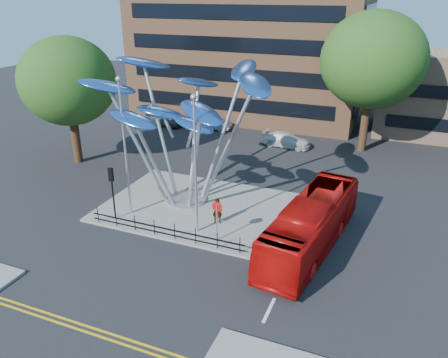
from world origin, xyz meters
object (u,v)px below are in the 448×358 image
at_px(street_lamp_left, 124,136).
at_px(parked_car_right, 286,140).
at_px(street_lamp_right, 195,154).
at_px(parked_car_left, 165,118).
at_px(tree_right, 373,60).
at_px(red_bus, 311,224).
at_px(pedestrian, 217,211).
at_px(tree_left, 68,82).
at_px(parked_car_mid, 211,123).
at_px(leaf_sculpture, 183,103).
at_px(no_entry_sign_island, 217,214).
at_px(traffic_light_island, 112,183).

distance_m(street_lamp_left, parked_car_right, 18.55).
relative_size(street_lamp_right, parked_car_left, 1.85).
relative_size(tree_right, parked_car_left, 2.70).
xyz_separation_m(street_lamp_left, street_lamp_right, (5.00, -0.50, -0.26)).
relative_size(red_bus, parked_car_right, 2.34).
xyz_separation_m(street_lamp_right, red_bus, (6.56, 1.00, -3.63)).
xyz_separation_m(street_lamp_right, pedestrian, (0.72, 1.38, -4.11)).
relative_size(tree_left, parked_car_mid, 2.43).
bearing_deg(parked_car_mid, leaf_sculpture, -165.69).
bearing_deg(parked_car_left, tree_right, -82.50).
height_order(street_lamp_left, parked_car_mid, street_lamp_left).
distance_m(tree_left, pedestrian, 17.23).
xyz_separation_m(parked_car_mid, parked_car_right, (8.70, -2.52, -0.04)).
relative_size(no_entry_sign_island, red_bus, 0.23).
bearing_deg(street_lamp_right, tree_left, 154.23).
xyz_separation_m(pedestrian, parked_car_mid, (-8.55, 18.59, -0.29)).
distance_m(no_entry_sign_island, pedestrian, 2.19).
bearing_deg(parked_car_right, no_entry_sign_island, -174.00).
xyz_separation_m(street_lamp_left, traffic_light_island, (-0.50, -1.00, -2.74)).
distance_m(tree_left, parked_car_left, 13.81).
distance_m(tree_right, traffic_light_island, 24.06).
bearing_deg(traffic_light_island, tree_right, 56.31).
distance_m(street_lamp_left, parked_car_left, 21.00).
bearing_deg(pedestrian, tree_right, -133.25).
bearing_deg(street_lamp_right, parked_car_right, 87.15).
bearing_deg(parked_car_mid, street_lamp_right, -162.18).
height_order(leaf_sculpture, street_lamp_right, leaf_sculpture).
bearing_deg(parked_car_mid, pedestrian, -158.90).
xyz_separation_m(tree_left, leaf_sculpture, (11.93, -3.32, 0.08)).
bearing_deg(street_lamp_right, traffic_light_island, -174.81).
xyz_separation_m(street_lamp_right, parked_car_left, (-13.07, 19.34, -4.33)).
bearing_deg(leaf_sculpture, street_lamp_right, -55.09).
xyz_separation_m(no_entry_sign_island, parked_car_left, (-14.57, 19.82, -1.05)).
height_order(tree_right, parked_car_mid, tree_right).
xyz_separation_m(tree_left, street_lamp_right, (14.50, -7.00, -1.70)).
bearing_deg(red_bus, leaf_sculpture, 171.35).
distance_m(street_lamp_right, pedestrian, 4.39).
bearing_deg(street_lamp_left, parked_car_right, 70.91).
bearing_deg(tree_right, tree_left, -151.39).
distance_m(tree_left, parked_car_mid, 15.81).
bearing_deg(traffic_light_island, red_bus, 7.08).
bearing_deg(parked_car_right, leaf_sculpture, 169.98).
bearing_deg(red_bus, street_lamp_left, -169.80).
bearing_deg(parked_car_mid, tree_left, 149.21).
relative_size(street_lamp_left, no_entry_sign_island, 3.59).
xyz_separation_m(red_bus, pedestrian, (-5.84, 0.38, -0.48)).
xyz_separation_m(street_lamp_right, no_entry_sign_island, (1.50, -0.48, -3.28)).
height_order(street_lamp_left, parked_car_right, street_lamp_left).
relative_size(leaf_sculpture, traffic_light_island, 3.71).
distance_m(leaf_sculpture, street_lamp_left, 4.28).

